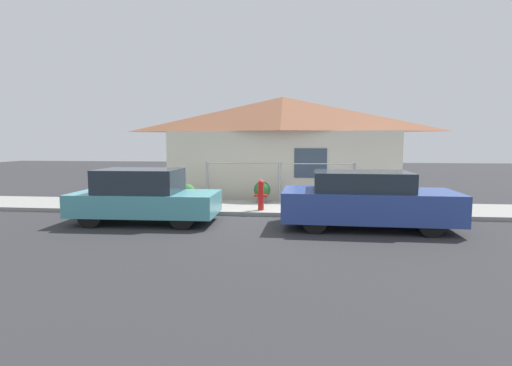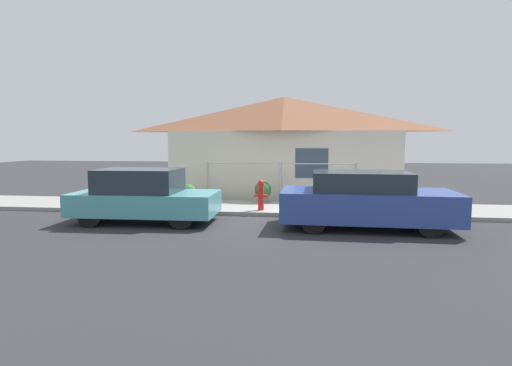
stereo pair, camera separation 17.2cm
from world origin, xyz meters
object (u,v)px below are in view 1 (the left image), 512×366
(car_left, at_px, (144,196))
(fire_hydrant, at_px, (261,194))
(potted_plant_near_hydrant, at_px, (262,191))
(potted_plant_by_fence, at_px, (188,192))
(car_right, at_px, (366,200))

(car_left, height_order, fire_hydrant, car_left)
(potted_plant_near_hydrant, height_order, potted_plant_by_fence, potted_plant_near_hydrant)
(fire_hydrant, relative_size, potted_plant_by_fence, 1.47)
(potted_plant_by_fence, bearing_deg, fire_hydrant, -24.80)
(car_right, distance_m, fire_hydrant, 3.12)
(car_left, distance_m, fire_hydrant, 3.24)
(car_right, height_order, potted_plant_near_hydrant, car_right)
(car_left, xyz_separation_m, potted_plant_by_fence, (0.36, 2.72, -0.22))
(fire_hydrant, xyz_separation_m, potted_plant_near_hydrant, (-0.11, 1.41, -0.08))
(fire_hydrant, bearing_deg, car_right, -30.50)
(car_right, bearing_deg, fire_hydrant, 150.77)
(car_left, xyz_separation_m, fire_hydrant, (2.82, 1.58, -0.11))
(car_right, distance_m, potted_plant_near_hydrant, 4.09)
(car_left, height_order, potted_plant_by_fence, car_left)
(potted_plant_by_fence, bearing_deg, potted_plant_near_hydrant, 6.48)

